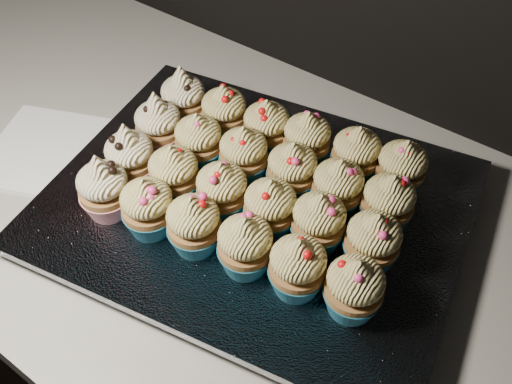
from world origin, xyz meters
TOP-DOWN VIEW (x-y plane):
  - worktop at (0.00, 1.70)m, footprint 2.44×0.64m
  - napkin at (-0.42, 1.62)m, footprint 0.22×0.22m
  - baking_tray at (-0.11, 1.69)m, footprint 0.53×0.44m
  - foil_lining at (-0.11, 1.69)m, footprint 0.57×0.48m
  - cupcake_0 at (-0.25, 1.58)m, footprint 0.06×0.06m
  - cupcake_1 at (-0.19, 1.59)m, footprint 0.06×0.06m
  - cupcake_2 at (-0.13, 1.60)m, footprint 0.06×0.06m
  - cupcake_3 at (-0.06, 1.61)m, footprint 0.06×0.06m
  - cupcake_4 at (0.00, 1.62)m, footprint 0.06×0.06m
  - cupcake_5 at (0.06, 1.63)m, footprint 0.06×0.06m
  - cupcake_6 at (-0.26, 1.63)m, footprint 0.06×0.06m
  - cupcake_7 at (-0.20, 1.64)m, footprint 0.06×0.06m
  - cupcake_8 at (-0.13, 1.66)m, footprint 0.06×0.06m
  - cupcake_9 at (-0.07, 1.67)m, footprint 0.06×0.06m
  - cupcake_10 at (-0.01, 1.68)m, footprint 0.06×0.06m
  - cupcake_11 at (0.05, 1.69)m, footprint 0.06×0.06m
  - cupcake_12 at (-0.27, 1.70)m, footprint 0.06×0.06m
  - cupcake_13 at (-0.21, 1.71)m, footprint 0.06×0.06m
  - cupcake_14 at (-0.15, 1.72)m, footprint 0.06×0.06m
  - cupcake_15 at (-0.08, 1.73)m, footprint 0.06×0.06m
  - cupcake_16 at (-0.02, 1.74)m, footprint 0.06×0.06m
  - cupcake_17 at (0.04, 1.75)m, footprint 0.06×0.06m
  - cupcake_18 at (-0.28, 1.76)m, footprint 0.06×0.06m
  - cupcake_19 at (-0.22, 1.77)m, footprint 0.06×0.06m
  - cupcake_20 at (-0.15, 1.78)m, footprint 0.06×0.06m
  - cupcake_21 at (-0.10, 1.79)m, footprint 0.06×0.06m
  - cupcake_22 at (-0.03, 1.80)m, footprint 0.06×0.06m
  - cupcake_23 at (0.02, 1.81)m, footprint 0.06×0.06m

SIDE VIEW (x-z plane):
  - worktop at x=0.00m, z-range 0.86..0.90m
  - napkin at x=-0.42m, z-range 0.90..0.90m
  - baking_tray at x=-0.11m, z-range 0.90..0.92m
  - foil_lining at x=-0.11m, z-range 0.92..0.93m
  - cupcake_1 at x=-0.19m, z-range 0.93..1.01m
  - cupcake_2 at x=-0.13m, z-range 0.93..1.01m
  - cupcake_3 at x=-0.06m, z-range 0.93..1.01m
  - cupcake_4 at x=0.00m, z-range 0.93..1.01m
  - cupcake_5 at x=0.06m, z-range 0.93..1.01m
  - cupcake_7 at x=-0.20m, z-range 0.93..1.01m
  - cupcake_8 at x=-0.13m, z-range 0.93..1.01m
  - cupcake_9 at x=-0.07m, z-range 0.93..1.01m
  - cupcake_10 at x=-0.01m, z-range 0.93..1.01m
  - cupcake_11 at x=0.05m, z-range 0.93..1.01m
  - cupcake_13 at x=-0.21m, z-range 0.93..1.01m
  - cupcake_14 at x=-0.15m, z-range 0.93..1.01m
  - cupcake_15 at x=-0.08m, z-range 0.93..1.01m
  - cupcake_16 at x=-0.02m, z-range 0.93..1.01m
  - cupcake_17 at x=0.04m, z-range 0.93..1.01m
  - cupcake_19 at x=-0.22m, z-range 0.93..1.01m
  - cupcake_20 at x=-0.15m, z-range 0.93..1.01m
  - cupcake_21 at x=-0.10m, z-range 0.93..1.01m
  - cupcake_22 at x=-0.03m, z-range 0.93..1.01m
  - cupcake_23 at x=0.02m, z-range 0.93..1.01m
  - cupcake_0 at x=-0.25m, z-range 0.93..1.02m
  - cupcake_6 at x=-0.26m, z-range 0.93..1.02m
  - cupcake_12 at x=-0.27m, z-range 0.93..1.02m
  - cupcake_18 at x=-0.28m, z-range 0.93..1.02m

